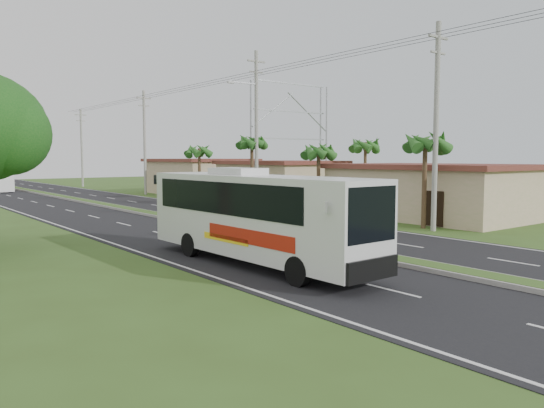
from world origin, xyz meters
TOP-DOWN VIEW (x-y plane):
  - ground at (0.00, 0.00)m, footprint 180.00×180.00m
  - road_asphalt at (0.00, 20.00)m, footprint 14.00×160.00m
  - median_strip at (0.00, 20.00)m, footprint 1.20×160.00m
  - lane_edge_left at (-6.70, 20.00)m, footprint 0.12×160.00m
  - lane_edge_right at (6.70, 20.00)m, footprint 0.12×160.00m
  - shop_near at (14.00, 6.00)m, footprint 8.60×12.60m
  - shop_mid at (14.00, 22.00)m, footprint 7.60×10.60m
  - shop_far at (14.00, 36.00)m, footprint 8.60×11.60m
  - palm_verge_a at (9.00, 3.00)m, footprint 2.40×2.40m
  - palm_verge_b at (9.40, 12.00)m, footprint 2.40×2.40m
  - palm_verge_c at (8.80, 19.00)m, footprint 2.40×2.40m
  - palm_verge_d at (9.30, 28.00)m, footprint 2.40×2.40m
  - palm_behind_shop at (17.50, 15.00)m, footprint 2.40×2.40m
  - utility_pole_a at (8.50, 2.00)m, footprint 1.60×0.28m
  - utility_pole_b at (8.47, 18.00)m, footprint 3.20×0.28m
  - utility_pole_c at (8.50, 38.00)m, footprint 1.60×0.28m
  - utility_pole_d at (8.50, 58.00)m, footprint 1.60×0.28m
  - billboard_lattice at (22.00, 30.00)m, footprint 10.18×1.18m
  - coach_bus_main at (-4.38, 0.68)m, footprint 2.53×11.02m
  - motorcyclist at (-1.78, 5.48)m, footprint 2.00×0.57m

SIDE VIEW (x-z plane):
  - ground at x=0.00m, z-range 0.00..0.00m
  - lane_edge_left at x=-6.70m, z-range 0.00..0.00m
  - lane_edge_right at x=6.70m, z-range 0.00..0.00m
  - road_asphalt at x=0.00m, z-range 0.00..0.02m
  - median_strip at x=0.00m, z-range 0.01..0.20m
  - motorcyclist at x=-1.78m, z-range -0.35..2.13m
  - shop_near at x=14.00m, z-range 0.02..3.54m
  - shop_mid at x=14.00m, z-range 0.02..3.69m
  - shop_far at x=14.00m, z-range 0.02..3.84m
  - coach_bus_main at x=-4.38m, z-range 0.18..3.72m
  - palm_verge_b at x=9.40m, z-range 1.83..6.88m
  - palm_verge_d at x=9.30m, z-range 1.92..7.17m
  - palm_verge_a at x=9.00m, z-range 2.02..7.47m
  - palm_behind_shop at x=17.50m, z-range 2.11..7.76m
  - palm_verge_c at x=8.80m, z-range 2.20..8.05m
  - utility_pole_d at x=8.50m, z-range 0.17..10.67m
  - utility_pole_a at x=8.50m, z-range 0.17..11.17m
  - utility_pole_c at x=8.50m, z-range 0.17..11.17m
  - utility_pole_b at x=8.47m, z-range 0.26..12.26m
  - billboard_lattice at x=22.00m, z-range 0.79..12.86m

